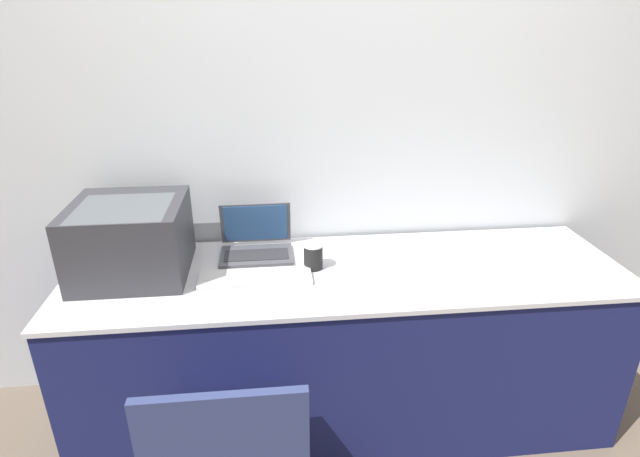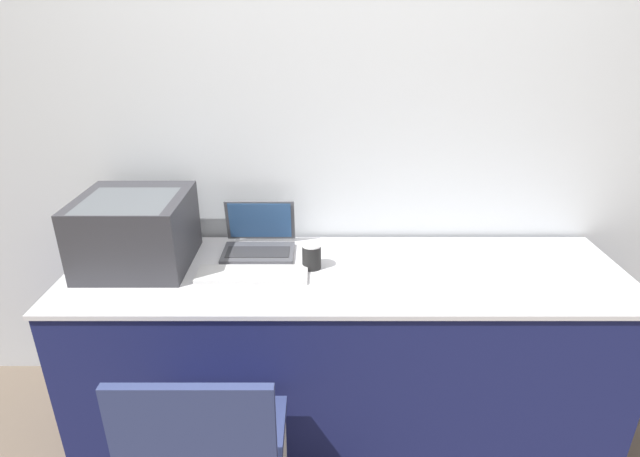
% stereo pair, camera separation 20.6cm
% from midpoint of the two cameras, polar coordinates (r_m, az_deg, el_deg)
% --- Properties ---
extents(wall_back, '(8.00, 0.05, 2.60)m').
position_cam_midpoint_polar(wall_back, '(2.30, -0.63, 11.16)').
color(wall_back, silver).
rests_on(wall_back, ground_plane).
extents(table, '(2.35, 0.69, 0.79)m').
position_cam_midpoint_polar(table, '(2.33, 0.41, -13.38)').
color(table, '#191E51').
rests_on(table, ground_plane).
extents(printer, '(0.44, 0.43, 0.30)m').
position_cam_midpoint_polar(printer, '(2.20, -23.43, -0.91)').
color(printer, '#333338').
rests_on(printer, table).
extents(laptop_left, '(0.32, 0.25, 0.22)m').
position_cam_midpoint_polar(laptop_left, '(2.26, -9.90, -1.76)').
color(laptop_left, '#4C4C51').
rests_on(laptop_left, table).
extents(external_keyboard, '(0.46, 0.14, 0.02)m').
position_cam_midpoint_polar(external_keyboard, '(2.06, -10.25, -5.65)').
color(external_keyboard, silver).
rests_on(external_keyboard, table).
extents(coffee_cup, '(0.08, 0.08, 0.11)m').
position_cam_midpoint_polar(coffee_cup, '(2.10, -3.58, -3.23)').
color(coffee_cup, black).
rests_on(coffee_cup, table).
extents(chair, '(0.48, 0.42, 0.86)m').
position_cam_midpoint_polar(chair, '(1.75, -13.82, -23.96)').
color(chair, navy).
rests_on(chair, ground_plane).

